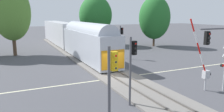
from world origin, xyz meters
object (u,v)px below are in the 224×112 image
Objects in this scene: traffic_signal_median at (132,60)px; oak_behind_train at (12,12)px; maple_right_background at (155,18)px; elm_centre_background at (96,15)px; crossing_gate_near at (205,68)px; traffic_signal_far_side at (121,37)px; traffic_signal_near_left at (112,78)px; commuter_train at (71,35)px.

oak_behind_train reaches higher than traffic_signal_median.
elm_centre_background is at bearing 145.76° from maple_right_background.
crossing_gate_near is 1.27× the size of traffic_signal_far_side.
elm_centre_background reaches higher than traffic_signal_near_left.
commuter_train is 3.81× the size of maple_right_background.
traffic_signal_median is (-7.38, -15.95, 0.08)m from traffic_signal_far_side.
crossing_gate_near reaches higher than traffic_signal_median.
oak_behind_train is (-14.41, 25.24, 4.89)m from crossing_gate_near.
maple_right_background is at bearing 63.18° from crossing_gate_near.
traffic_signal_far_side is 16.16m from elm_centre_background.
traffic_signal_far_side is at bearing 61.33° from traffic_signal_near_left.
maple_right_background reaches higher than traffic_signal_median.
traffic_signal_median is at bearing -179.87° from crossing_gate_near.
maple_right_background is (12.27, 8.70, 2.60)m from traffic_signal_far_side.
commuter_train is 17.70m from maple_right_background.
traffic_signal_median is (-2.30, -26.31, 0.60)m from commuter_train.
oak_behind_train is at bearing 98.16° from traffic_signal_near_left.
elm_centre_background is (16.53, 6.44, -0.47)m from oak_behind_train.
traffic_signal_near_left is 0.48× the size of maple_right_background.
traffic_signal_far_side is 0.47× the size of elm_centre_background.
traffic_signal_median is (-7.19, -0.02, 1.37)m from crossing_gate_near.
traffic_signal_median is 33.17m from elm_centre_background.
elm_centre_background reaches higher than crossing_gate_near.
commuter_train is at bearing 174.56° from maple_right_background.
traffic_signal_near_left is at bearing -118.67° from traffic_signal_far_side.
maple_right_background is at bearing -34.24° from elm_centre_background.
traffic_signal_median reaches higher than traffic_signal_far_side.
maple_right_background is (26.87, -0.60, -0.99)m from oak_behind_train.
commuter_train reaches higher than traffic_signal_near_left.
crossing_gate_near is 1.25× the size of traffic_signal_near_left.
commuter_train is 11.54m from traffic_signal_far_side.
crossing_gate_near is 27.88m from maple_right_background.
commuter_train is 3.46× the size of oak_behind_train.
oak_behind_train is (-7.22, 25.26, 3.51)m from traffic_signal_median.
crossing_gate_near is 0.55× the size of oak_behind_train.
crossing_gate_near is 7.32m from traffic_signal_median.
elm_centre_background is (1.93, 15.74, 3.12)m from traffic_signal_far_side.
traffic_signal_near_left is at bearing -109.58° from elm_centre_background.
commuter_train is 9.56m from elm_centre_background.
crossing_gate_near is 1.24× the size of traffic_signal_median.
oak_behind_train reaches higher than traffic_signal_far_side.
crossing_gate_near is at bearing -116.82° from maple_right_background.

